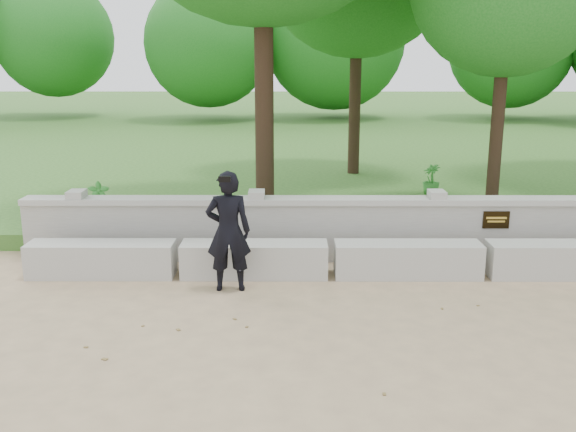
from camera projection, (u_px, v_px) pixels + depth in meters
name	position (u px, v px, depth m)	size (l,w,h in m)	color
ground	(537.00, 337.00, 6.57)	(80.00, 80.00, 0.00)	tan
lawn	(371.00, 146.00, 20.13)	(40.00, 22.00, 0.25)	#2C571E
concrete_bench	(484.00, 260.00, 8.36)	(11.90, 0.45, 0.45)	#B8B6AE
parapet_wall	(471.00, 228.00, 8.98)	(12.50, 0.35, 0.90)	#ADABA3
man_main	(228.00, 231.00, 7.75)	(0.56, 0.51, 1.49)	black
shrub_a	(100.00, 202.00, 10.16)	(0.34, 0.23, 0.64)	#31862D
shrub_d	(431.00, 179.00, 12.21)	(0.32, 0.29, 0.57)	#31862D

